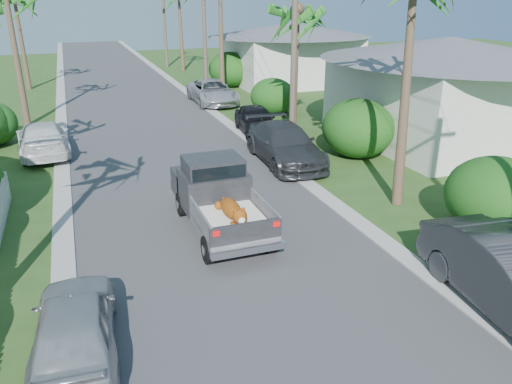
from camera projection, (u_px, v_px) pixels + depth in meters
name	position (u px, v px, depth m)	size (l,w,h in m)	color
ground	(299.00, 356.00, 9.74)	(120.00, 120.00, 0.00)	#2D4C1C
road	(133.00, 106.00, 31.56)	(8.00, 100.00, 0.02)	#38383A
curb_left	(61.00, 111.00, 30.17)	(0.60, 100.00, 0.06)	#A5A39E
curb_right	(199.00, 101.00, 32.93)	(0.60, 100.00, 0.06)	#A5A39E
pickup_truck	(216.00, 194.00, 14.97)	(1.98, 5.12, 2.06)	black
parked_car_rm	(285.00, 145.00, 20.73)	(2.18, 5.37, 1.56)	#2D2F32
parked_car_rf	(256.00, 120.00, 25.07)	(1.67, 4.14, 1.41)	black
parked_car_rd	(212.00, 92.00, 32.20)	(2.47, 5.35, 1.49)	#BABDC2
parked_car_ln	(75.00, 326.00, 9.53)	(1.56, 3.87, 1.32)	#ABACB2
parked_car_lf	(42.00, 139.00, 21.81)	(2.02, 4.97, 1.44)	silver
palm_r_b	(297.00, 10.00, 22.76)	(4.40, 4.40, 7.20)	brown
shrub_r_a	(497.00, 197.00, 14.37)	(2.80, 3.08, 2.30)	#174112
shrub_r_b	(358.00, 128.00, 21.38)	(3.00, 3.30, 2.50)	#174112
shrub_r_c	(273.00, 96.00, 29.22)	(2.60, 2.86, 2.10)	#174112
shrub_r_d	(230.00, 69.00, 38.01)	(3.20, 3.52, 2.60)	#174112
house_right_near	(444.00, 94.00, 23.57)	(8.00, 9.00, 4.80)	silver
house_right_far	(290.00, 56.00, 39.32)	(9.00, 8.00, 4.60)	silver
utility_pole_b	(294.00, 45.00, 21.19)	(1.60, 0.26, 9.00)	brown
utility_pole_c	(204.00, 26.00, 34.29)	(1.60, 0.26, 9.00)	brown
utility_pole_d	(164.00, 17.00, 47.38)	(1.60, 0.26, 9.00)	brown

